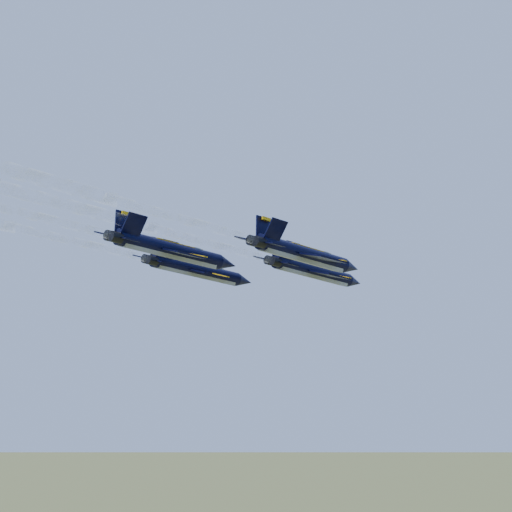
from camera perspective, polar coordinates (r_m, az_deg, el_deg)
The scene contains 4 objects.
jet_lead at distance 95.54m, azimuth 4.31°, elevation -1.14°, with size 12.10×16.90×4.62m.
jet_left at distance 94.67m, azimuth -4.18°, elevation -1.07°, with size 12.10×16.90×4.62m.
jet_right at distance 83.26m, azimuth 3.64°, elevation 0.09°, with size 12.10×16.90×4.62m.
jet_slot at distance 81.07m, azimuth -6.06°, elevation 0.39°, with size 12.10×16.90×4.62m.
Camera 1 is at (44.60, -74.41, 81.82)m, focal length 55.00 mm.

